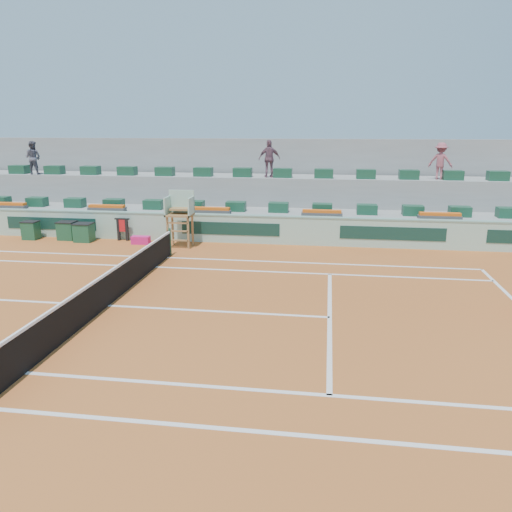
% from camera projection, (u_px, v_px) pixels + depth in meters
% --- Properties ---
extents(ground, '(90.00, 90.00, 0.00)m').
position_uv_depth(ground, '(108.00, 306.00, 14.53)').
color(ground, '#A4501F').
rests_on(ground, ground).
extents(seating_tier_lower, '(36.00, 4.00, 1.20)m').
position_uv_depth(seating_tier_lower, '(200.00, 219.00, 24.62)').
color(seating_tier_lower, '#989895').
rests_on(seating_tier_lower, ground).
extents(seating_tier_upper, '(36.00, 2.40, 2.60)m').
position_uv_depth(seating_tier_upper, '(207.00, 200.00, 25.97)').
color(seating_tier_upper, '#989895').
rests_on(seating_tier_upper, ground).
extents(stadium_back_wall, '(36.00, 0.40, 4.40)m').
position_uv_depth(stadium_back_wall, '(213.00, 180.00, 27.27)').
color(stadium_back_wall, '#989895').
rests_on(stadium_back_wall, ground).
extents(player_bag, '(0.80, 0.35, 0.35)m').
position_uv_depth(player_bag, '(141.00, 240.00, 22.00)').
color(player_bag, '#DC1C76').
rests_on(player_bag, ground).
extents(spectator_left, '(0.83, 0.65, 1.70)m').
position_uv_depth(spectator_left, '(33.00, 158.00, 25.84)').
color(spectator_left, '#4B4A57').
rests_on(spectator_left, seating_tier_upper).
extents(spectator_mid, '(1.14, 0.73, 1.81)m').
position_uv_depth(spectator_mid, '(269.00, 159.00, 24.31)').
color(spectator_mid, '#744D5D').
rests_on(spectator_mid, seating_tier_upper).
extents(spectator_right, '(1.26, 1.00, 1.71)m').
position_uv_depth(spectator_right, '(441.00, 161.00, 23.42)').
color(spectator_right, '#9B4D58').
rests_on(spectator_right, seating_tier_upper).
extents(court_lines, '(23.89, 11.09, 0.01)m').
position_uv_depth(court_lines, '(108.00, 306.00, 14.53)').
color(court_lines, white).
rests_on(court_lines, ground).
extents(tennis_net, '(0.10, 11.97, 1.10)m').
position_uv_depth(tennis_net, '(107.00, 289.00, 14.39)').
color(tennis_net, black).
rests_on(tennis_net, ground).
extents(advertising_hoarding, '(36.00, 0.34, 1.26)m').
position_uv_depth(advertising_hoarding, '(188.00, 227.00, 22.50)').
color(advertising_hoarding, '#9FC8B3').
rests_on(advertising_hoarding, ground).
extents(umpire_chair, '(1.10, 0.90, 2.40)m').
position_uv_depth(umpire_chair, '(180.00, 211.00, 21.31)').
color(umpire_chair, olive).
rests_on(umpire_chair, ground).
extents(seat_row_lower, '(32.90, 0.60, 0.44)m').
position_uv_depth(seat_row_lower, '(194.00, 205.00, 23.55)').
color(seat_row_lower, '#17452E').
rests_on(seat_row_lower, seating_tier_lower).
extents(seat_row_upper, '(32.90, 0.60, 0.44)m').
position_uv_depth(seat_row_upper, '(203.00, 172.00, 25.01)').
color(seat_row_upper, '#17452E').
rests_on(seat_row_upper, seating_tier_upper).
extents(flower_planters, '(26.80, 0.36, 0.28)m').
position_uv_depth(flower_planters, '(158.00, 209.00, 23.01)').
color(flower_planters, '#484848').
rests_on(flower_planters, seating_tier_lower).
extents(drink_cooler_a, '(0.81, 0.70, 0.84)m').
position_uv_depth(drink_cooler_a, '(84.00, 232.00, 22.43)').
color(drink_cooler_a, '#18492E').
rests_on(drink_cooler_a, ground).
extents(drink_cooler_b, '(0.79, 0.69, 0.84)m').
position_uv_depth(drink_cooler_b, '(67.00, 230.00, 22.82)').
color(drink_cooler_b, '#18492E').
rests_on(drink_cooler_b, ground).
extents(drink_cooler_c, '(0.69, 0.60, 0.84)m').
position_uv_depth(drink_cooler_c, '(31.00, 230.00, 22.88)').
color(drink_cooler_c, '#18492E').
rests_on(drink_cooler_c, ground).
extents(towel_rack, '(0.68, 0.11, 1.03)m').
position_uv_depth(towel_rack, '(122.00, 228.00, 22.56)').
color(towel_rack, black).
rests_on(towel_rack, ground).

